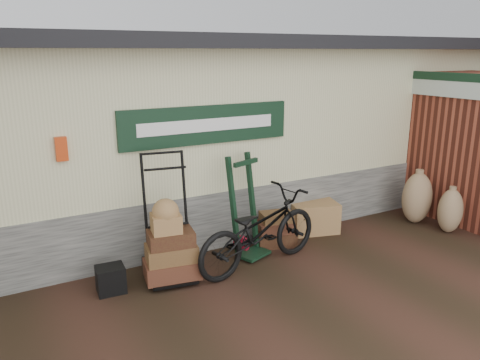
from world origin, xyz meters
name	(u,v)px	position (x,y,z in m)	size (l,w,h in m)	color
ground	(259,271)	(0.00, 0.00, 0.00)	(80.00, 80.00, 0.00)	black
station_building	(181,129)	(-0.01, 2.74, 1.61)	(14.40, 4.10, 3.20)	#4C4C47
brick_outbuilding	(428,137)	(4.70, 1.19, 1.30)	(1.71, 4.51, 2.62)	maroon
porter_trolley	(167,216)	(-1.14, 0.49, 0.86)	(0.86, 0.65, 1.73)	black
green_barrow	(246,207)	(0.12, 0.59, 0.76)	(0.55, 0.46, 1.52)	black
suitcase_stack	(275,228)	(0.70, 0.68, 0.27)	(0.62, 0.39, 0.55)	#3B1A12
wicker_hamper	(313,217)	(1.59, 0.85, 0.26)	(0.78, 0.51, 0.51)	olive
black_trunk	(111,279)	(-1.95, 0.43, 0.17)	(0.35, 0.30, 0.35)	black
bicycle	(259,226)	(0.08, 0.14, 0.61)	(2.10, 0.73, 1.22)	black
burlap_sack_left	(417,198)	(3.45, 0.30, 0.46)	(0.57, 0.48, 0.92)	brown
burlap_sack_right	(450,211)	(3.57, -0.30, 0.38)	(0.47, 0.40, 0.75)	brown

